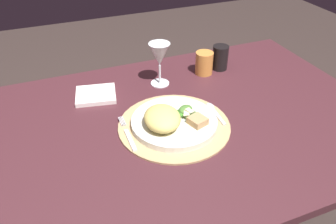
% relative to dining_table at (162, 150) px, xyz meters
% --- Properties ---
extents(dining_table, '(1.41, 0.86, 0.70)m').
position_rel_dining_table_xyz_m(dining_table, '(0.00, 0.00, 0.00)').
color(dining_table, '#442026').
rests_on(dining_table, ground).
extents(placemat, '(0.34, 0.34, 0.01)m').
position_rel_dining_table_xyz_m(placemat, '(0.03, -0.02, 0.10)').
color(placemat, tan).
rests_on(placemat, dining_table).
extents(dinner_plate, '(0.26, 0.26, 0.02)m').
position_rel_dining_table_xyz_m(dinner_plate, '(0.03, -0.02, 0.12)').
color(dinner_plate, silver).
rests_on(dinner_plate, placemat).
extents(pasta_serving, '(0.13, 0.15, 0.05)m').
position_rel_dining_table_xyz_m(pasta_serving, '(-0.01, -0.03, 0.15)').
color(pasta_serving, '#DFCB69').
rests_on(pasta_serving, dinner_plate).
extents(salad_greens, '(0.08, 0.08, 0.03)m').
position_rel_dining_table_xyz_m(salad_greens, '(0.08, -0.01, 0.14)').
color(salad_greens, '#3B7C25').
rests_on(salad_greens, dinner_plate).
extents(bread_piece, '(0.06, 0.06, 0.02)m').
position_rel_dining_table_xyz_m(bread_piece, '(0.09, -0.07, 0.14)').
color(bread_piece, tan).
rests_on(bread_piece, dinner_plate).
extents(fork, '(0.02, 0.17, 0.00)m').
position_rel_dining_table_xyz_m(fork, '(-0.11, -0.02, 0.11)').
color(fork, silver).
rests_on(fork, placemat).
extents(spoon, '(0.02, 0.13, 0.01)m').
position_rel_dining_table_xyz_m(spoon, '(0.18, 0.00, 0.11)').
color(spoon, silver).
rests_on(spoon, placemat).
extents(napkin, '(0.15, 0.14, 0.02)m').
position_rel_dining_table_xyz_m(napkin, '(-0.15, 0.23, 0.11)').
color(napkin, white).
rests_on(napkin, dining_table).
extents(wine_glass, '(0.08, 0.08, 0.16)m').
position_rel_dining_table_xyz_m(wine_glass, '(0.08, 0.23, 0.21)').
color(wine_glass, silver).
rests_on(wine_glass, dining_table).
extents(amber_tumbler, '(0.07, 0.07, 0.09)m').
position_rel_dining_table_xyz_m(amber_tumbler, '(0.27, 0.25, 0.14)').
color(amber_tumbler, orange).
rests_on(amber_tumbler, dining_table).
extents(dark_tumbler, '(0.06, 0.06, 0.09)m').
position_rel_dining_table_xyz_m(dark_tumbler, '(0.34, 0.26, 0.15)').
color(dark_tumbler, black).
rests_on(dark_tumbler, dining_table).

